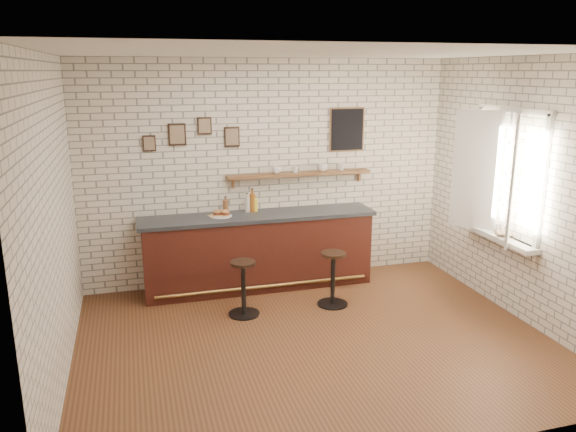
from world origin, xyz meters
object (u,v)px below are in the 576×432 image
object	(u,v)px
ciabatta_sandwich	(221,213)
book_lower	(498,234)
sandwich_plate	(221,216)
shelf_cup_a	(277,170)
bitters_bottle_white	(248,204)
condiment_bottle_yellow	(255,205)
bitters_bottle_brown	(226,206)
bar_counter	(259,251)
shelf_cup_b	(295,170)
shelf_cup_c	(323,168)
shelf_cup_d	(342,167)
bar_stool_left	(243,286)
bar_stool_right	(333,277)
book_upper	(497,232)
bitters_bottle_amber	(252,202)

from	to	relation	value
ciabatta_sandwich	book_lower	bearing A→B (deg)	-25.57
sandwich_plate	shelf_cup_a	size ratio (longest dim) A/B	2.31
bitters_bottle_white	condiment_bottle_yellow	distance (m)	0.10
bitters_bottle_brown	condiment_bottle_yellow	distance (m)	0.40
book_lower	bar_counter	bearing A→B (deg)	155.49
bar_counter	ciabatta_sandwich	distance (m)	0.73
shelf_cup_b	shelf_cup_c	distance (m)	0.40
shelf_cup_b	book_lower	xyz separation A→B (m)	(2.04, -1.65, -0.60)
shelf_cup_b	shelf_cup_d	size ratio (longest dim) A/B	0.92
bar_counter	bitters_bottle_brown	distance (m)	0.74
condiment_bottle_yellow	shelf_cup_d	bearing A→B (deg)	2.03
shelf_cup_c	book_lower	bearing A→B (deg)	-106.89
shelf_cup_d	shelf_cup_b	bearing A→B (deg)	159.87
bar_counter	bitters_bottle_white	bearing A→B (deg)	124.14
condiment_bottle_yellow	bar_stool_left	size ratio (longest dim) A/B	0.32
bar_stool_left	shelf_cup_c	size ratio (longest dim) A/B	5.10
bar_counter	shelf_cup_c	distance (m)	1.43
bar_stool_right	book_upper	xyz separation A→B (m)	(1.86, -0.59, 0.59)
bitters_bottle_amber	bar_stool_left	size ratio (longest dim) A/B	0.47
bitters_bottle_amber	condiment_bottle_yellow	world-z (taller)	bitters_bottle_amber
bitters_bottle_brown	condiment_bottle_yellow	bearing A→B (deg)	0.00
bitters_bottle_amber	book_upper	world-z (taller)	bitters_bottle_amber
shelf_cup_c	book_lower	xyz separation A→B (m)	(1.65, -1.65, -0.61)
book_lower	book_upper	distance (m)	0.03
bar_counter	shelf_cup_b	distance (m)	1.20
shelf_cup_b	shelf_cup_c	size ratio (longest dim) A/B	0.70
condiment_bottle_yellow	shelf_cup_d	distance (m)	1.31
ciabatta_sandwich	book_upper	bearing A→B (deg)	-25.27
shelf_cup_c	ciabatta_sandwich	bearing A→B (deg)	125.25
shelf_cup_b	book_upper	xyz separation A→B (m)	(2.04, -1.63, -0.58)
bitters_bottle_white	bar_stool_right	world-z (taller)	bitters_bottle_white
bar_stool_right	bitters_bottle_brown	bearing A→B (deg)	138.85
bar_stool_left	bar_stool_right	bearing A→B (deg)	-0.43
sandwich_plate	bar_counter	bearing A→B (deg)	-2.80
bitters_bottle_white	shelf_cup_b	bearing A→B (deg)	3.73
bar_stool_left	ciabatta_sandwich	bearing A→B (deg)	96.80
book_upper	bitters_bottle_white	bearing A→B (deg)	-175.58
condiment_bottle_yellow	shelf_cup_d	size ratio (longest dim) A/B	2.14
bitters_bottle_brown	shelf_cup_b	bearing A→B (deg)	2.60
bitters_bottle_amber	bar_stool_left	world-z (taller)	bitters_bottle_amber
bar_stool_right	shelf_cup_d	bearing A→B (deg)	65.06
ciabatta_sandwich	bitters_bottle_white	world-z (taller)	bitters_bottle_white
bitters_bottle_brown	bar_counter	bearing A→B (deg)	-21.47
sandwich_plate	bitters_bottle_brown	size ratio (longest dim) A/B	1.21
bitters_bottle_amber	book_upper	xyz separation A→B (m)	(2.65, -1.59, -0.18)
ciabatta_sandwich	shelf_cup_d	size ratio (longest dim) A/B	2.24
sandwich_plate	ciabatta_sandwich	xyz separation A→B (m)	(0.01, 0.00, 0.04)
bar_counter	bitters_bottle_amber	size ratio (longest dim) A/B	9.85
condiment_bottle_yellow	book_lower	size ratio (longest dim) A/B	0.95
shelf_cup_c	book_upper	world-z (taller)	shelf_cup_c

